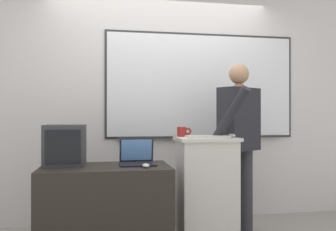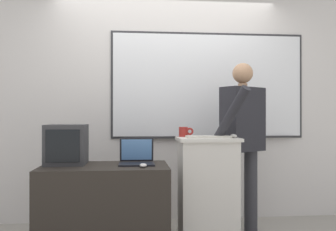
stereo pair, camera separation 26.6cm
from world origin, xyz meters
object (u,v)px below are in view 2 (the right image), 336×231
(lectern_podium, at_px, (208,190))
(wireless_keyboard, at_px, (208,137))
(crt_monitor, at_px, (67,144))
(computer_mouse_by_laptop, at_px, (143,165))
(coffee_mug, at_px, (184,132))
(computer_mouse_by_keyboard, at_px, (233,136))
(laptop, at_px, (137,157))
(person_presenter, at_px, (243,136))
(side_desk, at_px, (105,209))

(lectern_podium, relative_size, wireless_keyboard, 2.43)
(crt_monitor, bearing_deg, lectern_podium, 1.06)
(computer_mouse_by_laptop, height_order, coffee_mug, coffee_mug)
(wireless_keyboard, height_order, crt_monitor, crt_monitor)
(lectern_podium, height_order, coffee_mug, coffee_mug)
(computer_mouse_by_keyboard, bearing_deg, crt_monitor, 178.85)
(laptop, bearing_deg, computer_mouse_by_keyboard, 1.40)
(person_presenter, xyz_separation_m, crt_monitor, (-1.66, -0.18, -0.06))
(side_desk, relative_size, computer_mouse_by_keyboard, 10.89)
(side_desk, relative_size, person_presenter, 0.64)
(coffee_mug, bearing_deg, laptop, -154.37)
(person_presenter, xyz_separation_m, wireless_keyboard, (-0.39, -0.21, 0.00))
(computer_mouse_by_laptop, xyz_separation_m, crt_monitor, (-0.67, 0.26, 0.16))
(wireless_keyboard, bearing_deg, person_presenter, 28.77)
(person_presenter, distance_m, crt_monitor, 1.67)
(lectern_podium, distance_m, crt_monitor, 1.34)
(lectern_podium, xyz_separation_m, wireless_keyboard, (-0.01, -0.05, 0.50))
(computer_mouse_by_keyboard, bearing_deg, person_presenter, 53.76)
(lectern_podium, height_order, person_presenter, person_presenter)
(lectern_podium, bearing_deg, side_desk, -171.84)
(laptop, relative_size, computer_mouse_by_laptop, 3.08)
(person_presenter, relative_size, coffee_mug, 12.03)
(computer_mouse_by_laptop, bearing_deg, lectern_podium, 25.34)
(wireless_keyboard, xyz_separation_m, computer_mouse_by_laptop, (-0.60, -0.23, -0.22))
(laptop, distance_m, coffee_mug, 0.55)
(lectern_podium, distance_m, wireless_keyboard, 0.50)
(side_desk, height_order, laptop, laptop)
(person_presenter, relative_size, wireless_keyboard, 4.22)
(person_presenter, height_order, computer_mouse_by_keyboard, person_presenter)
(laptop, xyz_separation_m, coffee_mug, (0.46, 0.22, 0.21))
(lectern_podium, bearing_deg, computer_mouse_by_keyboard, -13.14)
(side_desk, relative_size, coffee_mug, 7.72)
(laptop, bearing_deg, person_presenter, 12.76)
(side_desk, height_order, coffee_mug, coffee_mug)
(person_presenter, xyz_separation_m, laptop, (-1.04, -0.24, -0.17))
(wireless_keyboard, bearing_deg, coffee_mug, 134.39)
(laptop, relative_size, coffee_mug, 2.19)
(wireless_keyboard, distance_m, coffee_mug, 0.28)
(crt_monitor, xyz_separation_m, coffee_mug, (1.07, 0.17, 0.10))
(side_desk, xyz_separation_m, computer_mouse_by_laptop, (0.33, -0.15, 0.39))
(lectern_podium, height_order, computer_mouse_by_keyboard, computer_mouse_by_keyboard)
(person_presenter, height_order, laptop, person_presenter)
(laptop, distance_m, crt_monitor, 0.63)
(laptop, xyz_separation_m, crt_monitor, (-0.62, 0.05, 0.11))
(side_desk, relative_size, laptop, 3.53)
(crt_monitor, bearing_deg, coffee_mug, 8.85)
(person_presenter, distance_m, computer_mouse_by_laptop, 1.11)
(lectern_podium, xyz_separation_m, computer_mouse_by_laptop, (-0.60, -0.29, 0.28))
(computer_mouse_by_keyboard, bearing_deg, computer_mouse_by_laptop, -164.43)
(computer_mouse_by_laptop, bearing_deg, side_desk, 155.03)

